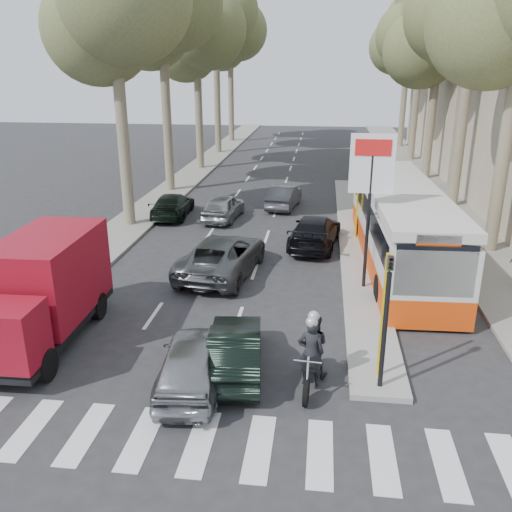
{
  "coord_description": "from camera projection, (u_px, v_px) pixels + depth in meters",
  "views": [
    {
      "loc": [
        1.6,
        -13.49,
        7.77
      ],
      "look_at": [
        -0.52,
        3.72,
        1.6
      ],
      "focal_mm": 38.0,
      "sensor_mm": 36.0,
      "label": 1
    }
  ],
  "objects": [
    {
      "name": "queue_car_a",
      "position": [
        222.0,
        256.0,
        21.01
      ],
      "size": [
        3.17,
        5.65,
        1.49
      ],
      "primitive_type": "imported",
      "rotation": [
        0.0,
        0.0,
        3.01
      ],
      "color": "#4A4D51",
      "rests_on": "ground"
    },
    {
      "name": "building_far",
      "position": [
        504.0,
        61.0,
        42.72
      ],
      "size": [
        11.0,
        20.0,
        16.0
      ],
      "primitive_type": "cube",
      "color": "#B7A88E",
      "rests_on": "ground"
    },
    {
      "name": "red_truck",
      "position": [
        42.0,
        289.0,
        15.64
      ],
      "size": [
        2.35,
        5.81,
        3.07
      ],
      "rotation": [
        0.0,
        0.0,
        0.03
      ],
      "color": "black",
      "rests_on": "ground"
    },
    {
      "name": "tree_r_e",
      "position": [
        411.0,
        34.0,
        50.23
      ],
      "size": [
        7.4,
        7.2,
        14.1
      ],
      "color": "#6B604C",
      "rests_on": "ground"
    },
    {
      "name": "sidewalk_right",
      "position": [
        423.0,
        181.0,
        37.76
      ],
      "size": [
        3.2,
        70.0,
        0.12
      ],
      "primitive_type": "cube",
      "color": "gray",
      "rests_on": "ground"
    },
    {
      "name": "queue_car_b",
      "position": [
        315.0,
        231.0,
        24.23
      ],
      "size": [
        2.54,
        4.99,
        1.39
      ],
      "primitive_type": "imported",
      "rotation": [
        0.0,
        0.0,
        3.01
      ],
      "color": "black",
      "rests_on": "ground"
    },
    {
      "name": "ground",
      "position": [
        258.0,
        353.0,
        15.4
      ],
      "size": [
        120.0,
        120.0,
        0.0
      ],
      "primitive_type": "plane",
      "color": "#28282B",
      "rests_on": "ground"
    },
    {
      "name": "tree_l_d",
      "position": [
        217.0,
        14.0,
        46.14
      ],
      "size": [
        7.4,
        7.2,
        15.66
      ],
      "color": "#6B604C",
      "rests_on": "ground"
    },
    {
      "name": "billboard",
      "position": [
        370.0,
        190.0,
        18.46
      ],
      "size": [
        1.5,
        12.1,
        5.6
      ],
      "color": "yellow",
      "rests_on": "ground"
    },
    {
      "name": "queue_car_c",
      "position": [
        223.0,
        207.0,
        28.45
      ],
      "size": [
        1.97,
        4.1,
        1.35
      ],
      "primitive_type": "imported",
      "rotation": [
        0.0,
        0.0,
        3.04
      ],
      "color": "#979A9E",
      "rests_on": "ground"
    },
    {
      "name": "silver_hatchback",
      "position": [
        192.0,
        362.0,
        13.65
      ],
      "size": [
        1.94,
        4.05,
        1.34
      ],
      "primitive_type": "imported",
      "rotation": [
        0.0,
        0.0,
        3.24
      ],
      "color": "gray",
      "rests_on": "ground"
    },
    {
      "name": "queue_car_d",
      "position": [
        284.0,
        197.0,
        30.76
      ],
      "size": [
        1.89,
        4.08,
        1.3
      ],
      "primitive_type": "imported",
      "rotation": [
        0.0,
        0.0,
        3.01
      ],
      "color": "#494A50",
      "rests_on": "ground"
    },
    {
      "name": "dark_hatchback",
      "position": [
        235.0,
        349.0,
        14.35
      ],
      "size": [
        1.79,
        4.0,
        1.28
      ],
      "primitive_type": "imported",
      "rotation": [
        0.0,
        0.0,
        3.26
      ],
      "color": "black",
      "rests_on": "ground"
    },
    {
      "name": "traffic_island",
      "position": [
        355.0,
        238.0,
        25.28
      ],
      "size": [
        1.5,
        26.0,
        0.16
      ],
      "primitive_type": "cube",
      "color": "gray",
      "rests_on": "ground"
    },
    {
      "name": "tree_r_d",
      "position": [
        425.0,
        19.0,
        42.53
      ],
      "size": [
        7.4,
        7.2,
        14.88
      ],
      "color": "#6B604C",
      "rests_on": "ground"
    },
    {
      "name": "motorcycle",
      "position": [
        312.0,
        351.0,
        13.75
      ],
      "size": [
        0.86,
        2.31,
        1.96
      ],
      "rotation": [
        0.0,
        0.0,
        -0.08
      ],
      "color": "black",
      "rests_on": "ground"
    },
    {
      "name": "queue_car_e",
      "position": [
        173.0,
        205.0,
        28.99
      ],
      "size": [
        1.94,
        4.38,
        1.25
      ],
      "primitive_type": "imported",
      "rotation": [
        0.0,
        0.0,
        3.19
      ],
      "color": "black",
      "rests_on": "ground"
    },
    {
      "name": "city_bus",
      "position": [
        400.0,
        224.0,
        21.7
      ],
      "size": [
        3.1,
        12.38,
        3.24
      ],
      "rotation": [
        0.0,
        0.0,
        0.03
      ],
      "color": "#E1420C",
      "rests_on": "ground"
    },
    {
      "name": "tree_r_c",
      "position": [
        442.0,
        33.0,
        35.53
      ],
      "size": [
        7.4,
        7.2,
        13.32
      ],
      "color": "#6B604C",
      "rests_on": "ground"
    },
    {
      "name": "tree_l_e",
      "position": [
        232.0,
        32.0,
        53.98
      ],
      "size": [
        7.4,
        7.2,
        14.49
      ],
      "color": "#6B604C",
      "rests_on": "ground"
    },
    {
      "name": "traffic_light_island",
      "position": [
        387.0,
        301.0,
        12.79
      ],
      "size": [
        0.16,
        0.41,
        3.6
      ],
      "color": "black",
      "rests_on": "ground"
    },
    {
      "name": "tree_l_a",
      "position": [
        116.0,
        2.0,
        24.16
      ],
      "size": [
        7.4,
        7.2,
        14.1
      ],
      "color": "#6B604C",
      "rests_on": "ground"
    },
    {
      "name": "tree_l_b",
      "position": [
        163.0,
        3.0,
        31.42
      ],
      "size": [
        7.4,
        7.2,
        14.88
      ],
      "color": "#6B604C",
      "rests_on": "ground"
    },
    {
      "name": "median_left",
      "position": [
        199.0,
        168.0,
        42.49
      ],
      "size": [
        2.4,
        64.0,
        0.12
      ],
      "primitive_type": "cube",
      "color": "gray",
      "rests_on": "ground"
    },
    {
      "name": "tree_l_c",
      "position": [
        198.0,
        31.0,
        39.22
      ],
      "size": [
        7.4,
        7.2,
        13.71
      ],
      "color": "#6B604C",
      "rests_on": "ground"
    }
  ]
}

